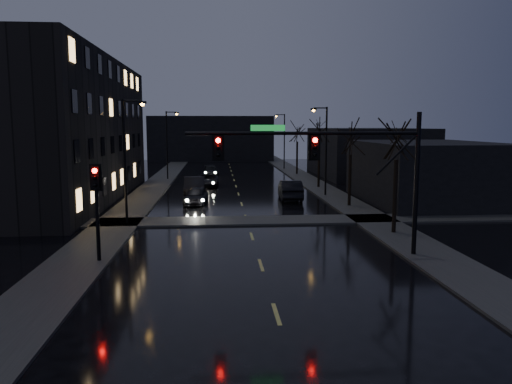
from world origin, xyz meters
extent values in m
plane|color=black|center=(0.00, 0.00, 0.00)|extent=(160.00, 160.00, 0.00)
cube|color=#2D2D2B|center=(-8.50, 35.00, 0.06)|extent=(3.00, 140.00, 0.12)
cube|color=#2D2D2B|center=(8.50, 35.00, 0.06)|extent=(3.00, 140.00, 0.12)
cube|color=#2D2D2B|center=(0.00, 18.50, 0.06)|extent=(40.00, 3.00, 0.12)
cube|color=black|center=(-16.50, 30.00, 6.00)|extent=(12.00, 30.00, 12.00)
cube|color=black|center=(15.50, 26.00, 2.50)|extent=(10.00, 14.00, 5.00)
cube|color=black|center=(17.00, 48.00, 3.00)|extent=(12.00, 18.00, 6.00)
cube|color=black|center=(-3.00, 78.00, 4.00)|extent=(22.00, 10.00, 8.00)
cylinder|color=black|center=(7.60, 9.00, 3.50)|extent=(0.22, 0.22, 7.00)
cylinder|color=black|center=(2.10, 9.00, 6.00)|extent=(11.00, 0.16, 0.16)
cylinder|color=black|center=(6.60, 9.00, 5.00)|extent=(2.05, 0.10, 2.05)
cube|color=#0C591E|center=(0.40, 9.00, 6.25)|extent=(1.60, 0.04, 0.28)
cube|color=black|center=(-1.90, 9.00, 5.35)|extent=(0.35, 0.28, 1.05)
sphere|color=#FF0705|center=(-1.90, 8.84, 5.68)|extent=(0.22, 0.22, 0.22)
cube|color=black|center=(2.60, 9.00, 5.35)|extent=(0.35, 0.28, 1.05)
sphere|color=#FF0705|center=(2.60, 8.84, 5.68)|extent=(0.22, 0.22, 0.22)
cylinder|color=black|center=(-7.50, 9.00, 2.20)|extent=(0.18, 0.18, 4.40)
cube|color=black|center=(-7.50, 9.00, 4.00)|extent=(0.35, 0.28, 1.05)
sphere|color=#FF0705|center=(-7.50, 8.84, 4.33)|extent=(0.22, 0.22, 0.22)
cylinder|color=black|center=(8.40, 14.00, 2.20)|extent=(0.24, 0.24, 4.40)
cylinder|color=black|center=(8.40, 24.00, 2.06)|extent=(0.24, 0.24, 4.12)
cylinder|color=black|center=(8.40, 36.00, 2.34)|extent=(0.24, 0.24, 4.68)
cylinder|color=black|center=(8.40, 50.00, 2.15)|extent=(0.24, 0.24, 4.29)
cylinder|color=black|center=(-7.80, 18.00, 4.00)|extent=(0.16, 0.16, 8.00)
cylinder|color=black|center=(-7.20, 18.00, 7.90)|extent=(1.20, 0.10, 0.10)
cube|color=black|center=(-6.60, 18.00, 7.80)|extent=(0.50, 0.25, 0.15)
sphere|color=orange|center=(-6.60, 18.00, 7.70)|extent=(0.28, 0.28, 0.28)
cylinder|color=black|center=(-7.80, 45.00, 4.00)|extent=(0.16, 0.16, 8.00)
cylinder|color=black|center=(-7.20, 45.00, 7.90)|extent=(1.20, 0.10, 0.10)
cube|color=black|center=(-6.60, 45.00, 7.80)|extent=(0.50, 0.25, 0.15)
sphere|color=orange|center=(-6.60, 45.00, 7.70)|extent=(0.28, 0.28, 0.28)
cylinder|color=black|center=(7.80, 30.00, 4.00)|extent=(0.16, 0.16, 8.00)
cylinder|color=black|center=(7.20, 30.00, 7.90)|extent=(1.20, 0.10, 0.10)
cube|color=black|center=(6.60, 30.00, 7.80)|extent=(0.50, 0.25, 0.15)
sphere|color=orange|center=(6.60, 30.00, 7.70)|extent=(0.28, 0.28, 0.28)
cylinder|color=black|center=(7.80, 58.00, 4.00)|extent=(0.16, 0.16, 8.00)
cylinder|color=black|center=(7.20, 58.00, 7.90)|extent=(1.20, 0.10, 0.10)
cube|color=black|center=(6.60, 58.00, 7.80)|extent=(0.50, 0.25, 0.15)
sphere|color=orange|center=(6.60, 58.00, 7.70)|extent=(0.28, 0.28, 0.28)
imported|color=black|center=(-3.70, 26.17, 0.71)|extent=(2.12, 4.35, 1.43)
imported|color=black|center=(-4.04, 30.93, 0.86)|extent=(2.01, 5.28, 1.72)
imported|color=black|center=(-2.98, 37.96, 0.67)|extent=(2.33, 4.84, 1.33)
imported|color=black|center=(-2.81, 49.00, 0.64)|extent=(2.24, 4.60, 1.29)
imported|color=black|center=(4.30, 28.13, 0.84)|extent=(2.01, 5.20, 1.69)
camera|label=1|loc=(-1.95, -14.15, 6.36)|focal=35.00mm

